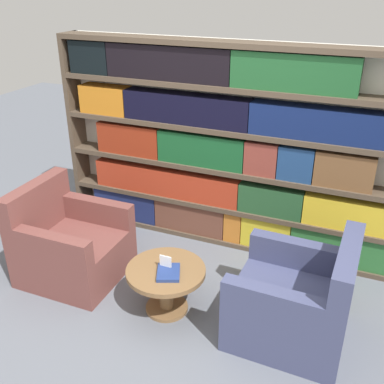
# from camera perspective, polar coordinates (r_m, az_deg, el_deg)

# --- Properties ---
(ground_plane) EXTENTS (14.00, 14.00, 0.00)m
(ground_plane) POSITION_cam_1_polar(r_m,az_deg,el_deg) (3.79, -3.15, -16.87)
(ground_plane) COLOR slate
(bookshelf) EXTENTS (3.60, 0.30, 2.04)m
(bookshelf) POSITION_cam_1_polar(r_m,az_deg,el_deg) (4.46, 4.61, 5.14)
(bookshelf) COLOR silver
(bookshelf) RESTS_ON ground_plane
(armchair_left) EXTENTS (0.86, 0.82, 0.88)m
(armchair_left) POSITION_cam_1_polar(r_m,az_deg,el_deg) (4.34, -15.23, -6.65)
(armchair_left) COLOR brown
(armchair_left) RESTS_ON ground_plane
(armchair_right) EXTENTS (0.88, 0.83, 0.88)m
(armchair_right) POSITION_cam_1_polar(r_m,az_deg,el_deg) (3.63, 13.04, -13.63)
(armchair_right) COLOR #42476B
(armchair_right) RESTS_ON ground_plane
(coffee_table) EXTENTS (0.65, 0.65, 0.41)m
(coffee_table) POSITION_cam_1_polar(r_m,az_deg,el_deg) (3.78, -3.31, -11.17)
(coffee_table) COLOR brown
(coffee_table) RESTS_ON ground_plane
(table_sign) EXTENTS (0.10, 0.06, 0.13)m
(table_sign) POSITION_cam_1_polar(r_m,az_deg,el_deg) (3.68, -3.37, -9.09)
(table_sign) COLOR black
(table_sign) RESTS_ON coffee_table
(stray_book) EXTENTS (0.25, 0.28, 0.03)m
(stray_book) POSITION_cam_1_polar(r_m,az_deg,el_deg) (3.65, -3.01, -10.17)
(stray_book) COLOR navy
(stray_book) RESTS_ON coffee_table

